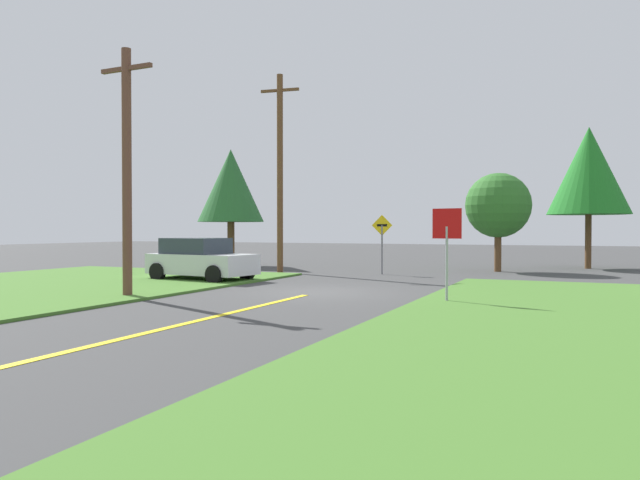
% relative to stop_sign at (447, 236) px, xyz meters
% --- Properties ---
extents(ground_plane, '(120.00, 120.00, 0.00)m').
position_rel_stop_sign_xyz_m(ground_plane, '(-4.23, 1.26, -1.77)').
color(ground_plane, '#3E3E3E').
extents(lane_stripe_center, '(0.20, 14.00, 0.01)m').
position_rel_stop_sign_xyz_m(lane_stripe_center, '(-4.23, -6.74, -1.76)').
color(lane_stripe_center, yellow).
rests_on(lane_stripe_center, ground).
extents(stop_sign, '(0.79, 0.16, 2.50)m').
position_rel_stop_sign_xyz_m(stop_sign, '(0.00, 0.00, 0.00)').
color(stop_sign, '#9EA0A8').
rests_on(stop_sign, ground).
extents(parked_car_near_building, '(4.28, 2.48, 1.62)m').
position_rel_stop_sign_xyz_m(parked_car_near_building, '(-10.03, 3.21, -0.97)').
color(parked_car_near_building, silver).
rests_on(parked_car_near_building, ground).
extents(utility_pole_near, '(1.80, 0.27, 7.09)m').
position_rel_stop_sign_xyz_m(utility_pole_near, '(-8.63, -2.33, 1.92)').
color(utility_pole_near, brown).
rests_on(utility_pole_near, ground).
extents(utility_pole_mid, '(1.80, 0.35, 8.93)m').
position_rel_stop_sign_xyz_m(utility_pole_mid, '(-9.26, 8.24, 2.83)').
color(utility_pole_mid, brown).
rests_on(utility_pole_mid, ground).
extents(direction_sign, '(0.90, 0.10, 2.58)m').
position_rel_stop_sign_xyz_m(direction_sign, '(-4.69, 9.03, -0.17)').
color(direction_sign, slate).
rests_on(direction_sign, ground).
extents(oak_tree_left, '(3.49, 3.49, 6.19)m').
position_rel_stop_sign_xyz_m(oak_tree_left, '(-13.78, 11.26, 2.48)').
color(oak_tree_left, brown).
rests_on(oak_tree_left, ground).
extents(pine_tree_center, '(3.95, 3.95, 7.03)m').
position_rel_stop_sign_xyz_m(pine_tree_center, '(3.54, 16.73, 3.08)').
color(pine_tree_center, brown).
rests_on(pine_tree_center, ground).
extents(oak_tree_right, '(2.99, 2.99, 4.55)m').
position_rel_stop_sign_xyz_m(oak_tree_right, '(-0.29, 12.76, 1.28)').
color(oak_tree_right, brown).
rests_on(oak_tree_right, ground).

